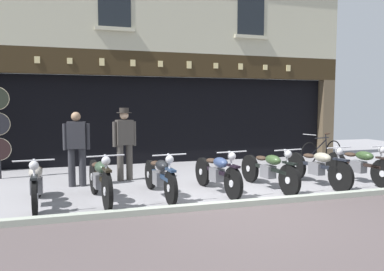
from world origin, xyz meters
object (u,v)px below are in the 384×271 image
at_px(motorcycle_right, 317,166).
at_px(salesman_left, 77,145).
at_px(motorcycle_center_left, 160,175).
at_px(leaning_bicycle, 322,151).
at_px(motorcycle_far_right, 359,164).
at_px(advert_board_far, 244,105).
at_px(motorcycle_center, 217,172).
at_px(motorcycle_center_right, 269,169).
at_px(motorcycle_left, 100,178).
at_px(motorcycle_far_left, 36,183).
at_px(shopkeeper_center, 125,140).
at_px(advert_board_near, 217,105).

relative_size(motorcycle_right, salesman_left, 1.26).
xyz_separation_m(motorcycle_center_left, leaning_bicycle, (5.60, 2.70, -0.05)).
xyz_separation_m(motorcycle_far_right, advert_board_far, (-0.88, 4.27, 1.34)).
height_order(motorcycle_center_left, motorcycle_right, motorcycle_right).
relative_size(motorcycle_center, motorcycle_center_right, 0.95).
bearing_deg(advert_board_far, motorcycle_center, -120.95).
relative_size(motorcycle_right, advert_board_far, 2.18).
bearing_deg(motorcycle_far_right, motorcycle_center_left, -7.45).
bearing_deg(motorcycle_left, motorcycle_far_right, 173.60).
height_order(motorcycle_far_left, motorcycle_right, motorcycle_right).
height_order(motorcycle_left, salesman_left, salesman_left).
distance_m(motorcycle_right, shopkeeper_center, 4.36).
bearing_deg(leaning_bicycle, motorcycle_far_left, 96.12).
height_order(motorcycle_far_left, shopkeeper_center, shopkeeper_center).
distance_m(motorcycle_left, motorcycle_center, 2.29).
bearing_deg(motorcycle_far_left, motorcycle_center, 176.89).
bearing_deg(motorcycle_left, motorcycle_center_right, 174.23).
xyz_separation_m(motorcycle_far_right, advert_board_near, (-1.84, 4.27, 1.34)).
height_order(advert_board_near, leaning_bicycle, advert_board_near).
distance_m(motorcycle_far_left, motorcycle_right, 5.68).
bearing_deg(motorcycle_center_right, shopkeeper_center, -37.96).
height_order(motorcycle_far_left, motorcycle_center, motorcycle_far_left).
relative_size(shopkeeper_center, advert_board_far, 1.82).
bearing_deg(shopkeeper_center, motorcycle_center, 121.53).
relative_size(motorcycle_center_left, advert_board_far, 2.13).
distance_m(motorcycle_center_left, salesman_left, 2.12).
height_order(motorcycle_right, advert_board_far, advert_board_far).
height_order(motorcycle_center_left, advert_board_far, advert_board_far).
height_order(motorcycle_center, shopkeeper_center, shopkeeper_center).
bearing_deg(motorcycle_center, motorcycle_far_left, -5.97).
xyz_separation_m(motorcycle_center_right, leaning_bicycle, (3.28, 2.71, -0.05)).
relative_size(motorcycle_right, leaning_bicycle, 1.18).
bearing_deg(leaning_bicycle, motorcycle_center_left, 102.50).
relative_size(advert_board_near, leaning_bicycle, 0.56).
xyz_separation_m(motorcycle_far_left, shopkeeper_center, (1.73, 1.78, 0.53)).
relative_size(motorcycle_far_right, advert_board_near, 2.01).
xyz_separation_m(motorcycle_far_left, motorcycle_right, (5.68, -0.01, 0.01)).
distance_m(advert_board_near, leaning_bicycle, 3.52).
height_order(motorcycle_center_left, motorcycle_center, motorcycle_center_left).
xyz_separation_m(motorcycle_far_left, motorcycle_left, (1.07, -0.04, 0.02)).
relative_size(motorcycle_center_right, advert_board_near, 2.15).
relative_size(motorcycle_center_left, motorcycle_center_right, 0.96).
height_order(motorcycle_center_right, leaning_bicycle, leaning_bicycle).
bearing_deg(leaning_bicycle, advert_board_far, 37.70).
height_order(motorcycle_left, advert_board_near, advert_board_near).
height_order(motorcycle_far_right, shopkeeper_center, shopkeeper_center).
relative_size(motorcycle_left, advert_board_far, 2.18).
distance_m(motorcycle_right, advert_board_near, 4.53).
bearing_deg(salesman_left, advert_board_far, -147.39).
relative_size(salesman_left, advert_board_far, 1.73).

